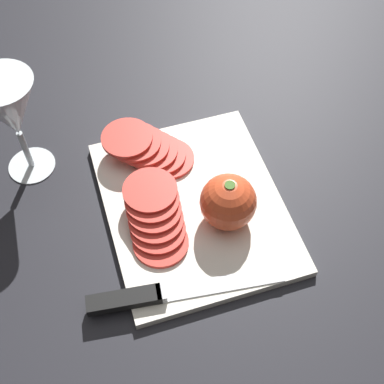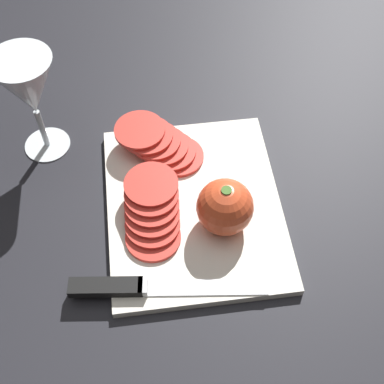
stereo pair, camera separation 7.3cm
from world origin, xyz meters
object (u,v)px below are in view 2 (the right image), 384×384
at_px(knife, 126,287).
at_px(tomato_slice_stack_far, 152,209).
at_px(wine_glass, 29,90).
at_px(whole_tomato, 225,207).
at_px(tomato_slice_stack_near, 159,143).

height_order(knife, tomato_slice_stack_far, tomato_slice_stack_far).
relative_size(wine_glass, tomato_slice_stack_far, 1.24).
height_order(whole_tomato, tomato_slice_stack_near, whole_tomato).
height_order(wine_glass, knife, wine_glass).
bearing_deg(whole_tomato, tomato_slice_stack_near, 28.69).
bearing_deg(tomato_slice_stack_far, tomato_slice_stack_near, -10.21).
xyz_separation_m(wine_glass, tomato_slice_stack_far, (-0.16, -0.15, -0.09)).
bearing_deg(wine_glass, knife, -157.78).
relative_size(whole_tomato, tomato_slice_stack_far, 0.56).
bearing_deg(wine_glass, tomato_slice_stack_far, -136.79).
distance_m(whole_tomato, tomato_slice_stack_far, 0.10).
xyz_separation_m(wine_glass, knife, (-0.27, -0.11, -0.10)).
relative_size(wine_glass, tomato_slice_stack_near, 1.33).
xyz_separation_m(knife, tomato_slice_stack_far, (0.10, -0.04, 0.01)).
relative_size(wine_glass, whole_tomato, 2.21).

